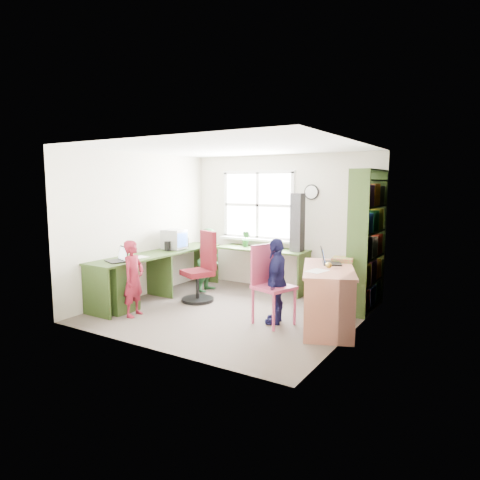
{
  "coord_description": "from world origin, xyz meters",
  "views": [
    {
      "loc": [
        3.35,
        -5.18,
        1.9
      ],
      "look_at": [
        0.0,
        0.25,
        1.05
      ],
      "focal_mm": 32.0,
      "sensor_mm": 36.0,
      "label": 1
    }
  ],
  "objects": [
    {
      "name": "room",
      "position": [
        0.01,
        0.1,
        1.22
      ],
      "size": [
        3.64,
        3.44,
        2.44
      ],
      "color": "#4B423B",
      "rests_on": "ground"
    },
    {
      "name": "l_desk",
      "position": [
        -1.31,
        -0.28,
        0.46
      ],
      "size": [
        2.38,
        2.95,
        0.75
      ],
      "color": "#2E451B",
      "rests_on": "ground"
    },
    {
      "name": "right_desk",
      "position": [
        1.45,
        0.12,
        0.58
      ],
      "size": [
        1.11,
        1.53,
        0.8
      ],
      "rotation": [
        0.0,
        0.0,
        0.38
      ],
      "color": "#B06C58",
      "rests_on": "ground"
    },
    {
      "name": "bookshelf",
      "position": [
        1.65,
        1.19,
        1.0
      ],
      "size": [
        0.3,
        1.02,
        2.1
      ],
      "color": "#2E451B",
      "rests_on": "ground"
    },
    {
      "name": "swivel_chair",
      "position": [
        -0.74,
        0.27,
        0.49
      ],
      "size": [
        0.7,
        0.7,
        1.13
      ],
      "rotation": [
        0.0,
        0.0,
        -0.44
      ],
      "color": "black",
      "rests_on": "ground"
    },
    {
      "name": "wooden_chair",
      "position": [
        0.72,
        -0.14,
        0.58
      ],
      "size": [
        0.59,
        0.59,
        1.07
      ],
      "rotation": [
        0.0,
        0.0,
        -0.32
      ],
      "color": "#B63C60",
      "rests_on": "ground"
    },
    {
      "name": "crt_monitor",
      "position": [
        -1.5,
        0.5,
        0.93
      ],
      "size": [
        0.38,
        0.34,
        0.35
      ],
      "rotation": [
        0.0,
        0.0,
        0.07
      ],
      "color": "#9B9B9F",
      "rests_on": "l_desk"
    },
    {
      "name": "laptop_left",
      "position": [
        -1.44,
        -0.83,
        0.8
      ],
      "size": [
        0.39,
        0.36,
        0.22
      ],
      "rotation": [
        0.0,
        0.0,
        -0.38
      ],
      "color": "black",
      "rests_on": "l_desk"
    },
    {
      "name": "laptop_right",
      "position": [
        1.35,
        0.37,
        0.85
      ],
      "size": [
        0.39,
        0.42,
        0.23
      ],
      "rotation": [
        0.0,
        0.0,
        1.99
      ],
      "color": "black",
      "rests_on": "right_desk"
    },
    {
      "name": "speaker_a",
      "position": [
        -1.49,
        0.32,
        0.83
      ],
      "size": [
        0.08,
        0.08,
        0.17
      ],
      "rotation": [
        0.0,
        0.0,
        0.02
      ],
      "color": "black",
      "rests_on": "l_desk"
    },
    {
      "name": "speaker_b",
      "position": [
        -1.51,
        0.81,
        0.84
      ],
      "size": [
        0.09,
        0.09,
        0.17
      ],
      "rotation": [
        0.0,
        0.0,
        -0.0
      ],
      "color": "black",
      "rests_on": "l_desk"
    },
    {
      "name": "cd_tower",
      "position": [
        0.41,
        1.44,
        1.24
      ],
      "size": [
        0.21,
        0.19,
        0.98
      ],
      "rotation": [
        0.0,
        0.0,
        -0.08
      ],
      "color": "black",
      "rests_on": "l_desk"
    },
    {
      "name": "game_box",
      "position": [
        1.47,
        0.64,
        0.83
      ],
      "size": [
        0.34,
        0.34,
        0.06
      ],
      "rotation": [
        0.0,
        0.0,
        0.18
      ],
      "color": "red",
      "rests_on": "right_desk"
    },
    {
      "name": "paper_a",
      "position": [
        -1.46,
        -0.44,
        0.75
      ],
      "size": [
        0.25,
        0.33,
        0.0
      ],
      "rotation": [
        0.0,
        0.0,
        -0.12
      ],
      "color": "silver",
      "rests_on": "l_desk"
    },
    {
      "name": "paper_b",
      "position": [
        1.4,
        -0.18,
        0.8
      ],
      "size": [
        0.26,
        0.33,
        0.0
      ],
      "rotation": [
        0.0,
        0.0,
        -0.21
      ],
      "color": "silver",
      "rests_on": "right_desk"
    },
    {
      "name": "potted_plant",
      "position": [
        -0.6,
        1.43,
        0.9
      ],
      "size": [
        0.19,
        0.17,
        0.29
      ],
      "primitive_type": "imported",
      "rotation": [
        0.0,
        0.0,
        -0.26
      ],
      "color": "#2A6931",
      "rests_on": "l_desk"
    },
    {
      "name": "person_red",
      "position": [
        -1.09,
        -0.89,
        0.55
      ],
      "size": [
        0.34,
        0.44,
        1.1
      ],
      "primitive_type": "imported",
      "rotation": [
        0.0,
        0.0,
        1.77
      ],
      "color": "maroon",
      "rests_on": "ground"
    },
    {
      "name": "person_green",
      "position": [
        -1.01,
        0.87,
        0.56
      ],
      "size": [
        0.49,
        0.59,
        1.11
      ],
      "primitive_type": "imported",
      "rotation": [
        0.0,
        0.0,
        1.7
      ],
      "color": "#2D713A",
      "rests_on": "ground"
    },
    {
      "name": "person_navy",
      "position": [
        0.79,
        -0.09,
        0.58
      ],
      "size": [
        0.47,
        0.74,
        1.17
      ],
      "primitive_type": "imported",
      "rotation": [
        0.0,
        0.0,
        -1.28
      ],
      "color": "#14143F",
      "rests_on": "ground"
    }
  ]
}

